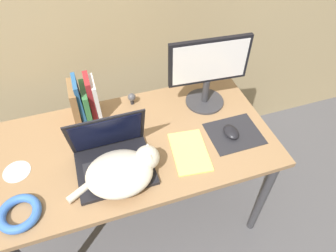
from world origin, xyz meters
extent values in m
cube|color=#93704C|center=(0.00, 0.35, 0.70)|extent=(1.32, 0.70, 0.03)
cylinder|color=#38383D|center=(0.61, 0.05, 0.34)|extent=(0.04, 0.04, 0.68)
cylinder|color=#38383D|center=(-0.61, 0.65, 0.34)|extent=(0.04, 0.04, 0.68)
cylinder|color=#38383D|center=(0.61, 0.65, 0.34)|extent=(0.04, 0.04, 0.68)
cube|color=black|center=(-0.13, 0.23, 0.72)|extent=(0.33, 0.28, 0.02)
cube|color=#28282D|center=(-0.13, 0.21, 0.73)|extent=(0.27, 0.14, 0.00)
cube|color=black|center=(-0.13, 0.32, 0.86)|extent=(0.33, 0.10, 0.26)
cube|color=#0F1433|center=(-0.13, 0.31, 0.86)|extent=(0.30, 0.08, 0.23)
ellipsoid|color=beige|center=(-0.12, 0.16, 0.76)|extent=(0.31, 0.27, 0.11)
sphere|color=beige|center=(0.01, 0.18, 0.79)|extent=(0.11, 0.11, 0.11)
cone|color=beige|center=(0.02, 0.21, 0.83)|extent=(0.04, 0.04, 0.03)
cone|color=beige|center=(0.02, 0.15, 0.83)|extent=(0.04, 0.04, 0.03)
cylinder|color=beige|center=(-0.28, 0.15, 0.73)|extent=(0.14, 0.09, 0.03)
cylinder|color=#333338|center=(0.42, 0.52, 0.72)|extent=(0.21, 0.21, 0.01)
cylinder|color=#333338|center=(0.42, 0.52, 0.79)|extent=(0.04, 0.04, 0.13)
cube|color=black|center=(0.42, 0.52, 0.98)|extent=(0.41, 0.05, 0.24)
cube|color=white|center=(0.43, 0.50, 0.98)|extent=(0.38, 0.03, 0.21)
cube|color=#232328|center=(0.47, 0.25, 0.71)|extent=(0.25, 0.22, 0.00)
ellipsoid|color=black|center=(0.45, 0.25, 0.73)|extent=(0.07, 0.10, 0.04)
cube|color=olive|center=(-0.25, 0.60, 0.81)|extent=(0.04, 0.16, 0.21)
cube|color=#285B93|center=(-0.22, 0.60, 0.83)|extent=(0.02, 0.14, 0.24)
cube|color=#387A42|center=(-0.19, 0.60, 0.80)|extent=(0.03, 0.17, 0.18)
cube|color=maroon|center=(-0.17, 0.60, 0.83)|extent=(0.03, 0.12, 0.24)
cube|color=white|center=(-0.14, 0.60, 0.82)|extent=(0.02, 0.13, 0.22)
torus|color=blue|center=(-0.53, 0.12, 0.73)|extent=(0.17, 0.17, 0.04)
cube|color=#E5DB6B|center=(0.22, 0.21, 0.71)|extent=(0.19, 0.27, 0.01)
cylinder|color=#232328|center=(0.04, 0.63, 0.72)|extent=(0.02, 0.02, 0.02)
sphere|color=#4C4C51|center=(0.04, 0.63, 0.76)|extent=(0.04, 0.04, 0.04)
cylinder|color=silver|center=(-0.55, 0.35, 0.71)|extent=(0.12, 0.12, 0.00)
camera|label=1|loc=(-0.15, -0.59, 1.82)|focal=32.00mm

